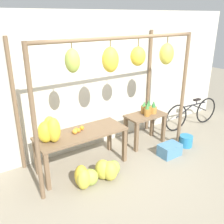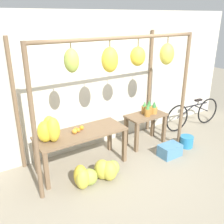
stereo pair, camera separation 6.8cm
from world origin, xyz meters
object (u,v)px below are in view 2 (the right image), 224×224
orange_pile (78,130)px  pineapple_cluster (149,109)px  parked_bicycle (193,114)px  fruit_crate_white (170,150)px  banana_pile_on_table (50,130)px  blue_bucket (186,141)px  banana_pile_ground_right (107,170)px  banana_pile_ground_left (84,177)px

orange_pile → pineapple_cluster: 1.72m
parked_bicycle → fruit_crate_white: bearing=-154.8°
parked_bicycle → banana_pile_on_table: bearing=-178.4°
fruit_crate_white → blue_bucket: (0.59, 0.08, -0.00)m
banana_pile_on_table → parked_bicycle: bearing=1.6°
orange_pile → banana_pile_ground_right: bearing=-67.2°
orange_pile → blue_bucket: size_ratio=0.93×
banana_pile_on_table → pineapple_cluster: bearing=2.1°
pineapple_cluster → parked_bicycle: bearing=0.9°
orange_pile → banana_pile_ground_right: size_ratio=0.52×
banana_pile_ground_left → pineapple_cluster: bearing=17.7°
banana_pile_on_table → pineapple_cluster: 2.24m
fruit_crate_white → pineapple_cluster: bearing=90.1°
orange_pile → banana_pile_ground_right: 0.89m
banana_pile_ground_left → parked_bicycle: 3.49m
banana_pile_ground_right → parked_bicycle: size_ratio=0.30×
blue_bucket → parked_bicycle: bearing=34.4°
banana_pile_ground_left → banana_pile_ground_right: 0.45m
banana_pile_on_table → fruit_crate_white: (2.23, -0.61, -0.80)m
pineapple_cluster → banana_pile_ground_left: (-1.91, -0.61, -0.64)m
orange_pile → fruit_crate_white: orange_pile is taller
pineapple_cluster → blue_bucket: size_ratio=1.25×
banana_pile_ground_left → banana_pile_ground_right: (0.45, -0.02, -0.01)m
orange_pile → pineapple_cluster: (1.72, 0.03, 0.05)m
orange_pile → pineapple_cluster: size_ratio=0.74×
orange_pile → banana_pile_ground_left: size_ratio=0.55×
orange_pile → fruit_crate_white: bearing=-21.2°
pineapple_cluster → banana_pile_ground_right: 1.72m
orange_pile → parked_bicycle: bearing=0.9°
pineapple_cluster → blue_bucket: (0.59, -0.61, -0.69)m
banana_pile_on_table → banana_pile_ground_left: 0.97m
fruit_crate_white → blue_bucket: size_ratio=1.54×
banana_pile_ground_right → parked_bicycle: bearing=12.4°
blue_bucket → parked_bicycle: parked_bicycle is taller
orange_pile → blue_bucket: (2.31, -0.59, -0.65)m
banana_pile_ground_left → blue_bucket: bearing=-0.0°
fruit_crate_white → parked_bicycle: parked_bicycle is taller
orange_pile → banana_pile_on_table: bearing=-174.0°
pineapple_cluster → banana_pile_ground_right: pineapple_cluster is taller
banana_pile_on_table → banana_pile_ground_left: banana_pile_on_table is taller
banana_pile_ground_left → fruit_crate_white: banana_pile_ground_left is taller
banana_pile_on_table → pineapple_cluster: size_ratio=1.29×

